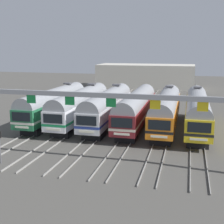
# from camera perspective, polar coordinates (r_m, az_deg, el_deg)

# --- Properties ---
(ground_plane) EXTENTS (160.00, 160.00, 0.00)m
(ground_plane) POSITION_cam_1_polar(r_m,az_deg,el_deg) (41.61, 1.83, -2.58)
(ground_plane) COLOR #4C4944
(track_bed) EXTENTS (21.03, 70.00, 0.15)m
(track_bed) POSITION_cam_1_polar(r_m,az_deg,el_deg) (57.94, 5.44, 1.58)
(track_bed) COLOR gray
(track_bed) RESTS_ON ground
(commuter_train_green) EXTENTS (2.88, 18.06, 5.05)m
(commuter_train_green) POSITION_cam_1_polar(r_m,az_deg,el_deg) (44.10, -10.64, 1.62)
(commuter_train_green) COLOR #236B42
(commuter_train_green) RESTS_ON ground
(commuter_train_white) EXTENTS (2.88, 18.06, 5.05)m
(commuter_train_white) POSITION_cam_1_polar(r_m,az_deg,el_deg) (42.63, -5.86, 1.41)
(commuter_train_white) COLOR white
(commuter_train_white) RESTS_ON ground
(commuter_train_silver) EXTENTS (2.88, 18.06, 5.05)m
(commuter_train_silver) POSITION_cam_1_polar(r_m,az_deg,el_deg) (41.47, -0.78, 1.18)
(commuter_train_silver) COLOR silver
(commuter_train_silver) RESTS_ON ground
(commuter_train_maroon) EXTENTS (2.88, 18.06, 4.77)m
(commuter_train_maroon) POSITION_cam_1_polar(r_m,az_deg,el_deg) (40.65, 4.54, 0.92)
(commuter_train_maroon) COLOR maroon
(commuter_train_maroon) RESTS_ON ground
(commuter_train_orange) EXTENTS (2.88, 18.06, 5.05)m
(commuter_train_orange) POSITION_cam_1_polar(r_m,az_deg,el_deg) (40.20, 10.03, 0.65)
(commuter_train_orange) COLOR orange
(commuter_train_orange) RESTS_ON ground
(commuter_train_yellow) EXTENTS (2.88, 18.06, 5.05)m
(commuter_train_yellow) POSITION_cam_1_polar(r_m,az_deg,el_deg) (40.13, 15.60, 0.37)
(commuter_train_yellow) COLOR gold
(commuter_train_yellow) RESTS_ON ground
(catenary_gantry) EXTENTS (24.76, 0.44, 6.97)m
(catenary_gantry) POSITION_cam_1_polar(r_m,az_deg,el_deg) (27.72, -4.10, 1.33)
(catenary_gantry) COLOR gray
(catenary_gantry) RESTS_ON ground
(maintenance_building) EXTENTS (24.95, 10.00, 6.03)m
(maintenance_building) POSITION_cam_1_polar(r_m,az_deg,el_deg) (82.10, 6.29, 6.66)
(maintenance_building) COLOR beige
(maintenance_building) RESTS_ON ground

